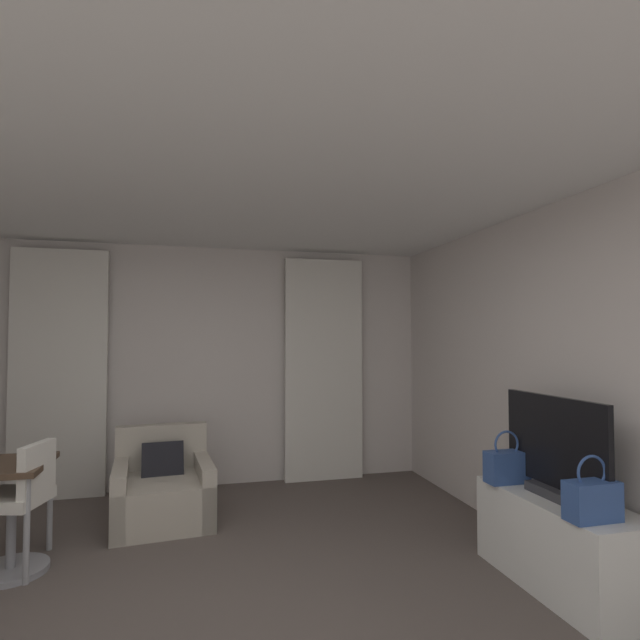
% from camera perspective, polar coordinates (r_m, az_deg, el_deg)
% --- Properties ---
extents(wall_window, '(5.12, 0.06, 2.60)m').
position_cam_1_polar(wall_window, '(5.58, -13.72, -5.13)').
color(wall_window, silver).
rests_on(wall_window, ground).
extents(wall_right, '(0.06, 6.12, 2.60)m').
position_cam_1_polar(wall_right, '(3.64, 31.30, -6.53)').
color(wall_right, silver).
rests_on(wall_right, ground).
extents(ceiling, '(5.12, 6.12, 0.06)m').
position_cam_1_polar(ceiling, '(2.75, -12.83, 19.98)').
color(ceiling, white).
rests_on(ceiling, wall_left).
extents(curtain_left_panel, '(0.90, 0.06, 2.50)m').
position_cam_1_polar(curtain_left_panel, '(5.61, -27.96, -5.44)').
color(curtain_left_panel, silver).
rests_on(curtain_left_panel, ground).
extents(curtain_right_panel, '(0.90, 0.06, 2.50)m').
position_cam_1_polar(curtain_right_panel, '(5.64, 0.46, -5.67)').
color(curtain_right_panel, silver).
rests_on(curtain_right_panel, ground).
extents(armchair, '(0.89, 0.94, 0.78)m').
position_cam_1_polar(armchair, '(4.79, -17.73, -18.29)').
color(armchair, '#B2A899').
rests_on(armchair, ground).
extents(desk_chair, '(0.49, 0.49, 0.88)m').
position_cam_1_polar(desk_chair, '(4.16, -31.61, -18.65)').
color(desk_chair, gray).
rests_on(desk_chair, ground).
extents(tv_console, '(0.48, 1.14, 0.57)m').
position_cam_1_polar(tv_console, '(3.80, 25.98, -22.15)').
color(tv_console, white).
rests_on(tv_console, ground).
extents(tv_flatscreen, '(0.20, 0.91, 0.65)m').
position_cam_1_polar(tv_flatscreen, '(3.66, 25.52, -13.39)').
color(tv_flatscreen, '#333338').
rests_on(tv_flatscreen, tv_console).
extents(handbag_primary, '(0.30, 0.14, 0.37)m').
position_cam_1_polar(handbag_primary, '(3.89, 20.80, -15.46)').
color(handbag_primary, '#335193').
rests_on(handbag_primary, tv_console).
extents(handbag_secondary, '(0.30, 0.14, 0.37)m').
position_cam_1_polar(handbag_secondary, '(3.33, 28.97, -17.68)').
color(handbag_secondary, '#335193').
rests_on(handbag_secondary, tv_console).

